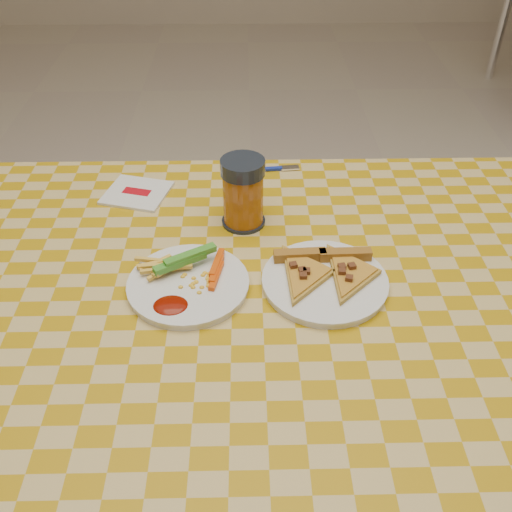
% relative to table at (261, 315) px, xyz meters
% --- Properties ---
extents(ground, '(8.00, 8.00, 0.00)m').
position_rel_table_xyz_m(ground, '(0.00, 0.00, -0.68)').
color(ground, beige).
rests_on(ground, ground).
extents(table, '(1.28, 0.88, 0.76)m').
position_rel_table_xyz_m(table, '(0.00, 0.00, 0.00)').
color(table, white).
rests_on(table, ground).
extents(plate_left, '(0.27, 0.27, 0.01)m').
position_rel_table_xyz_m(plate_left, '(-0.13, -0.01, 0.08)').
color(plate_left, white).
rests_on(plate_left, table).
extents(plate_right, '(0.27, 0.27, 0.01)m').
position_rel_table_xyz_m(plate_right, '(0.11, -0.00, 0.08)').
color(plate_right, white).
rests_on(plate_right, table).
extents(fries_veggies, '(0.17, 0.16, 0.04)m').
position_rel_table_xyz_m(fries_veggies, '(-0.14, 0.01, 0.10)').
color(fries_veggies, '#F6DD4E').
rests_on(fries_veggies, plate_left).
extents(pizza_slices, '(0.20, 0.19, 0.02)m').
position_rel_table_xyz_m(pizza_slices, '(0.11, 0.01, 0.09)').
color(pizza_slices, '#BB8F39').
rests_on(pizza_slices, plate_right).
extents(drink_glass, '(0.09, 0.09, 0.14)m').
position_rel_table_xyz_m(drink_glass, '(-0.03, 0.19, 0.14)').
color(drink_glass, black).
rests_on(drink_glass, table).
extents(napkin, '(0.15, 0.15, 0.01)m').
position_rel_table_xyz_m(napkin, '(-0.26, 0.30, 0.08)').
color(napkin, silver).
rests_on(napkin, table).
extents(fork, '(0.13, 0.03, 0.01)m').
position_rel_table_xyz_m(fork, '(0.03, 0.39, 0.08)').
color(fork, '#162999').
rests_on(fork, table).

